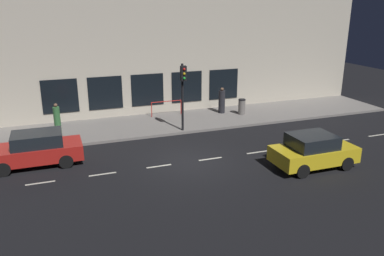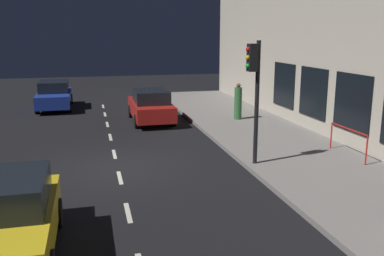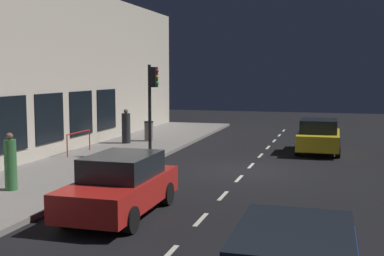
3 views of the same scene
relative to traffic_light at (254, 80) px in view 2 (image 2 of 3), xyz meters
name	(u,v)px [view 2 (image 2 of 3)]	position (x,y,z in m)	size (l,w,h in m)	color
ground_plane	(117,168)	(-4.22, 1.04, -2.86)	(60.00, 60.00, 0.00)	black
sidewalk	(293,153)	(2.03, 1.04, -2.78)	(4.50, 32.00, 0.15)	gray
building_facade	(365,45)	(4.58, 1.04, 1.00)	(0.65, 32.00, 7.74)	beige
lane_centre_line	(120,178)	(-4.22, 0.04, -2.85)	(0.12, 27.20, 0.01)	beige
traffic_light	(254,80)	(0.00, 0.00, 0.00)	(0.48, 0.32, 3.90)	black
parked_car_0	(4,219)	(-6.70, -4.03, -2.07)	(1.95, 3.82, 1.58)	gold
parked_car_1	(151,106)	(-2.09, 7.98, -2.07)	(1.91, 4.27, 1.58)	red
parked_car_2	(54,95)	(-6.93, 12.93, -2.07)	(1.92, 4.44, 1.58)	#1E389E
pedestrian_0	(238,103)	(2.03, 6.88, -1.90)	(0.51, 0.51, 1.76)	#336B38
red_railing	(348,136)	(3.48, -0.01, -1.99)	(0.05, 2.07, 0.97)	red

